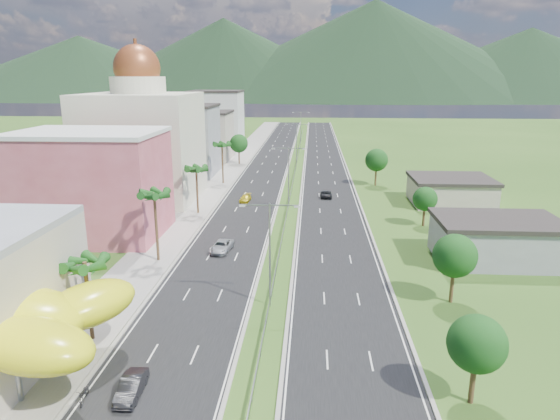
# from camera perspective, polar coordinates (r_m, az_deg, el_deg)

# --- Properties ---
(ground) EXTENTS (500.00, 500.00, 0.00)m
(ground) POSITION_cam_1_polar(r_m,az_deg,el_deg) (44.22, -2.27, -16.48)
(ground) COLOR #2D5119
(ground) RESTS_ON ground
(road_left) EXTENTS (11.00, 260.00, 0.04)m
(road_left) POSITION_cam_1_polar(r_m,az_deg,el_deg) (130.05, -1.49, 4.86)
(road_left) COLOR black
(road_left) RESTS_ON ground
(road_right) EXTENTS (11.00, 260.00, 0.04)m
(road_right) POSITION_cam_1_polar(r_m,az_deg,el_deg) (129.58, 5.15, 4.76)
(road_right) COLOR black
(road_right) RESTS_ON ground
(sidewalk_left) EXTENTS (7.00, 260.00, 0.12)m
(sidewalk_left) POSITION_cam_1_polar(r_m,az_deg,el_deg) (131.23, -5.64, 4.90)
(sidewalk_left) COLOR gray
(sidewalk_left) RESTS_ON ground
(median_guardrail) EXTENTS (0.10, 216.06, 0.76)m
(median_guardrail) POSITION_cam_1_polar(r_m,az_deg,el_deg) (111.81, 1.52, 3.48)
(median_guardrail) COLOR gray
(median_guardrail) RESTS_ON ground
(streetlight_median_b) EXTENTS (6.04, 0.25, 11.00)m
(streetlight_median_b) POSITION_cam_1_polar(r_m,az_deg,el_deg) (50.37, -1.18, -3.90)
(streetlight_median_b) COLOR gray
(streetlight_median_b) RESTS_ON ground
(streetlight_median_c) EXTENTS (6.04, 0.25, 11.00)m
(streetlight_median_c) POSITION_cam_1_polar(r_m,az_deg,el_deg) (89.07, 0.99, 4.49)
(streetlight_median_c) COLOR gray
(streetlight_median_c) RESTS_ON ground
(streetlight_median_d) EXTENTS (6.04, 0.25, 11.00)m
(streetlight_median_d) POSITION_cam_1_polar(r_m,az_deg,el_deg) (133.52, 1.92, 8.04)
(streetlight_median_d) COLOR gray
(streetlight_median_d) RESTS_ON ground
(streetlight_median_e) EXTENTS (6.04, 0.25, 11.00)m
(streetlight_median_e) POSITION_cam_1_polar(r_m,az_deg,el_deg) (178.25, 2.39, 9.82)
(streetlight_median_e) COLOR gray
(streetlight_median_e) RESTS_ON ground
(pink_shophouse) EXTENTS (20.00, 15.00, 15.00)m
(pink_shophouse) POSITION_cam_1_polar(r_m,az_deg,el_deg) (78.09, -20.69, 2.56)
(pink_shophouse) COLOR #B64A56
(pink_shophouse) RESTS_ON ground
(domed_building) EXTENTS (20.00, 20.00, 28.70)m
(domed_building) POSITION_cam_1_polar(r_m,az_deg,el_deg) (98.57, -15.49, 7.69)
(domed_building) COLOR beige
(domed_building) RESTS_ON ground
(midrise_grey) EXTENTS (16.00, 15.00, 16.00)m
(midrise_grey) POSITION_cam_1_polar(r_m,az_deg,el_deg) (122.44, -11.16, 7.72)
(midrise_grey) COLOR gray
(midrise_grey) RESTS_ON ground
(midrise_beige) EXTENTS (16.00, 15.00, 13.00)m
(midrise_beige) POSITION_cam_1_polar(r_m,az_deg,el_deg) (143.84, -8.92, 8.28)
(midrise_beige) COLOR #AEA390
(midrise_beige) RESTS_ON ground
(midrise_white) EXTENTS (16.00, 15.00, 18.00)m
(midrise_white) POSITION_cam_1_polar(r_m,az_deg,el_deg) (166.00, -7.23, 10.10)
(midrise_white) COLOR silver
(midrise_white) RESTS_ON ground
(shed_near) EXTENTS (15.00, 10.00, 5.00)m
(shed_near) POSITION_cam_1_polar(r_m,az_deg,el_deg) (69.99, 23.51, -3.36)
(shed_near) COLOR gray
(shed_near) RESTS_ON ground
(shed_far) EXTENTS (14.00, 12.00, 4.40)m
(shed_far) POSITION_cam_1_polar(r_m,az_deg,el_deg) (98.27, 18.89, 1.97)
(shed_far) COLOR #AEA390
(shed_far) RESTS_ON ground
(palm_tree_b) EXTENTS (3.60, 3.60, 8.10)m
(palm_tree_b) POSITION_cam_1_polar(r_m,az_deg,el_deg) (46.90, -21.40, -6.06)
(palm_tree_b) COLOR #47301C
(palm_tree_b) RESTS_ON ground
(palm_tree_c) EXTENTS (3.60, 3.60, 9.60)m
(palm_tree_c) POSITION_cam_1_polar(r_m,az_deg,el_deg) (64.29, -14.17, 1.46)
(palm_tree_c) COLOR #47301C
(palm_tree_c) RESTS_ON ground
(palm_tree_d) EXTENTS (3.60, 3.60, 8.60)m
(palm_tree_d) POSITION_cam_1_polar(r_m,az_deg,el_deg) (86.17, -9.55, 4.46)
(palm_tree_d) COLOR #47301C
(palm_tree_d) RESTS_ON ground
(palm_tree_e) EXTENTS (3.60, 3.60, 9.40)m
(palm_tree_e) POSITION_cam_1_polar(r_m,az_deg,el_deg) (110.23, -6.64, 7.27)
(palm_tree_e) COLOR #47301C
(palm_tree_e) RESTS_ON ground
(leafy_tree_lfar) EXTENTS (4.90, 4.90, 8.05)m
(leafy_tree_lfar) POSITION_cam_1_polar(r_m,az_deg,el_deg) (135.04, -4.73, 7.58)
(leafy_tree_lfar) COLOR #47301C
(leafy_tree_lfar) RESTS_ON ground
(leafy_tree_ra) EXTENTS (4.20, 4.20, 6.90)m
(leafy_tree_ra) POSITION_cam_1_polar(r_m,az_deg,el_deg) (39.15, 21.58, -14.05)
(leafy_tree_ra) COLOR #47301C
(leafy_tree_ra) RESTS_ON ground
(leafy_tree_rb) EXTENTS (4.55, 4.55, 7.47)m
(leafy_tree_rb) POSITION_cam_1_polar(r_m,az_deg,el_deg) (54.69, 19.35, -4.98)
(leafy_tree_rb) COLOR #47301C
(leafy_tree_rb) RESTS_ON ground
(leafy_tree_rc) EXTENTS (3.85, 3.85, 6.33)m
(leafy_tree_rc) POSITION_cam_1_polar(r_m,az_deg,el_deg) (81.68, 16.25, 1.20)
(leafy_tree_rc) COLOR #47301C
(leafy_tree_rc) RESTS_ON ground
(leafy_tree_rd) EXTENTS (4.90, 4.90, 8.05)m
(leafy_tree_rd) POSITION_cam_1_polar(r_m,az_deg,el_deg) (109.76, 10.97, 5.62)
(leafy_tree_rd) COLOR #47301C
(leafy_tree_rd) RESTS_ON ground
(mountain_ridge) EXTENTS (860.00, 140.00, 90.00)m
(mountain_ridge) POSITION_cam_1_polar(r_m,az_deg,el_deg) (491.19, 10.46, 12.17)
(mountain_ridge) COLOR black
(mountain_ridge) RESTS_ON ground
(car_dark_left) EXTENTS (1.67, 4.40, 1.43)m
(car_dark_left) POSITION_cam_1_polar(r_m,az_deg,el_deg) (40.94, -16.64, -18.78)
(car_dark_left) COLOR black
(car_dark_left) RESTS_ON road_left
(car_silver_mid_left) EXTENTS (2.99, 5.40, 1.43)m
(car_silver_mid_left) POSITION_cam_1_polar(r_m,az_deg,el_deg) (68.31, -6.68, -4.14)
(car_silver_mid_left) COLOR #96999D
(car_silver_mid_left) RESTS_ON road_left
(car_yellow_far_left) EXTENTS (2.07, 4.35, 1.22)m
(car_yellow_far_left) POSITION_cam_1_polar(r_m,az_deg,el_deg) (94.82, -3.97, 1.34)
(car_yellow_far_left) COLOR gold
(car_yellow_far_left) RESTS_ON road_left
(car_dark_far_right) EXTENTS (2.14, 4.63, 1.28)m
(car_dark_far_right) POSITION_cam_1_polar(r_m,az_deg,el_deg) (98.30, 5.29, 1.83)
(car_dark_far_right) COLOR black
(car_dark_far_right) RESTS_ON road_right
(motorcycle) EXTENTS (0.99, 2.24, 1.38)m
(motorcycle) POSITION_cam_1_polar(r_m,az_deg,el_deg) (41.47, -21.49, -18.81)
(motorcycle) COLOR black
(motorcycle) RESTS_ON road_left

